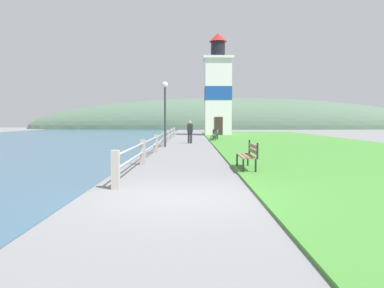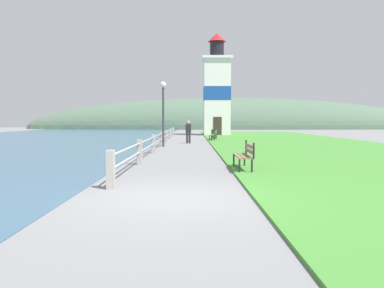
{
  "view_description": "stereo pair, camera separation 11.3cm",
  "coord_description": "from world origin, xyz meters",
  "px_view_note": "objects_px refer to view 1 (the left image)",
  "views": [
    {
      "loc": [
        0.26,
        -7.67,
        1.6
      ],
      "look_at": [
        0.34,
        13.09,
        0.3
      ],
      "focal_mm": 35.0,
      "sensor_mm": 36.0,
      "label": 1
    },
    {
      "loc": [
        0.38,
        -7.67,
        1.6
      ],
      "look_at": [
        0.34,
        13.09,
        0.3
      ],
      "focal_mm": 35.0,
      "sensor_mm": 36.0,
      "label": 2
    }
  ],
  "objects_px": {
    "trash_bin": "(214,134)",
    "park_bench_midway": "(214,134)",
    "person_strolling": "(189,131)",
    "park_bench_near": "(247,154)",
    "lighthouse": "(216,91)",
    "lamp_post": "(164,102)"
  },
  "relations": [
    {
      "from": "trash_bin",
      "to": "park_bench_midway",
      "type": "bearing_deg",
      "value": -93.71
    },
    {
      "from": "person_strolling",
      "to": "trash_bin",
      "type": "height_order",
      "value": "person_strolling"
    },
    {
      "from": "park_bench_near",
      "to": "person_strolling",
      "type": "height_order",
      "value": "person_strolling"
    },
    {
      "from": "park_bench_near",
      "to": "person_strolling",
      "type": "distance_m",
      "value": 14.51
    },
    {
      "from": "lighthouse",
      "to": "lamp_post",
      "type": "relative_size",
      "value": 2.82
    },
    {
      "from": "park_bench_midway",
      "to": "trash_bin",
      "type": "distance_m",
      "value": 2.1
    },
    {
      "from": "park_bench_midway",
      "to": "lamp_post",
      "type": "bearing_deg",
      "value": 71.01
    },
    {
      "from": "park_bench_near",
      "to": "person_strolling",
      "type": "relative_size",
      "value": 1.07
    },
    {
      "from": "park_bench_midway",
      "to": "lighthouse",
      "type": "height_order",
      "value": "lighthouse"
    },
    {
      "from": "lighthouse",
      "to": "person_strolling",
      "type": "relative_size",
      "value": 7.01
    },
    {
      "from": "person_strolling",
      "to": "trash_bin",
      "type": "distance_m",
      "value": 5.96
    },
    {
      "from": "park_bench_near",
      "to": "park_bench_midway",
      "type": "height_order",
      "value": "same"
    },
    {
      "from": "park_bench_near",
      "to": "lighthouse",
      "type": "distance_m",
      "value": 29.93
    },
    {
      "from": "park_bench_near",
      "to": "lamp_post",
      "type": "xyz_separation_m",
      "value": [
        -3.45,
        10.88,
        2.2
      ]
    },
    {
      "from": "park_bench_midway",
      "to": "person_strolling",
      "type": "bearing_deg",
      "value": 67.56
    },
    {
      "from": "park_bench_midway",
      "to": "person_strolling",
      "type": "xyz_separation_m",
      "value": [
        -2.01,
        -3.44,
        0.33
      ]
    },
    {
      "from": "lighthouse",
      "to": "lamp_post",
      "type": "xyz_separation_m",
      "value": [
        -4.49,
        -18.72,
        -2.08
      ]
    },
    {
      "from": "park_bench_midway",
      "to": "person_strolling",
      "type": "height_order",
      "value": "person_strolling"
    },
    {
      "from": "park_bench_midway",
      "to": "person_strolling",
      "type": "relative_size",
      "value": 1.14
    },
    {
      "from": "lamp_post",
      "to": "lighthouse",
      "type": "bearing_deg",
      "value": 76.52
    },
    {
      "from": "person_strolling",
      "to": "lamp_post",
      "type": "relative_size",
      "value": 0.4
    },
    {
      "from": "park_bench_midway",
      "to": "lamp_post",
      "type": "relative_size",
      "value": 0.46
    }
  ]
}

